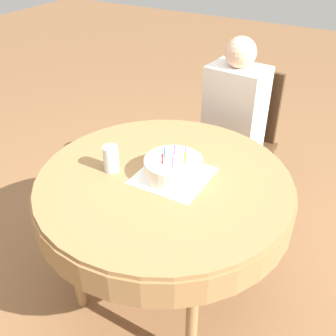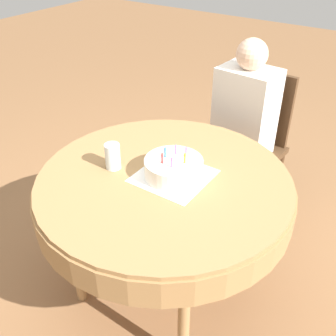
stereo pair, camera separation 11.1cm
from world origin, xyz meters
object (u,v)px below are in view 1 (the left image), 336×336
Objects in this scene: chair at (237,136)px; birthday_cake at (173,168)px; drinking_glass at (111,159)px; person at (233,114)px.

chair is 0.97m from birthday_cake.
birthday_cake reaches higher than drinking_glass.
birthday_cake is (0.04, -0.83, 0.09)m from person.
person is (-0.01, -0.10, 0.20)m from chair.
birthday_cake is at bearing -82.00° from person.
person is 9.27× the size of drinking_glass.
birthday_cake is (0.03, -0.93, 0.29)m from chair.
person reaches higher than drinking_glass.
chair reaches higher than drinking_glass.
drinking_glass is at bearing -98.63° from person.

